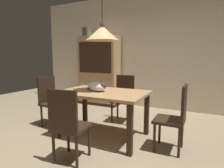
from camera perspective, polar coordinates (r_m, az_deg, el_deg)
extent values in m
plane|color=#998466|center=(2.84, -5.30, -19.03)|extent=(10.00, 10.00, 0.00)
cube|color=beige|center=(4.98, 10.91, 9.73)|extent=(6.40, 0.10, 2.90)
cube|color=tan|center=(3.03, -2.84, -2.64)|extent=(1.40, 0.90, 0.04)
cube|color=black|center=(3.17, -16.33, -9.47)|extent=(0.07, 0.07, 0.71)
cube|color=black|center=(2.54, 5.41, -13.64)|extent=(0.07, 0.07, 0.71)
cube|color=black|center=(3.75, -8.20, -6.48)|extent=(0.07, 0.07, 0.71)
cube|color=black|center=(3.24, 10.43, -8.90)|extent=(0.07, 0.07, 0.71)
cube|color=black|center=(3.71, -17.20, -5.75)|extent=(0.44, 0.44, 0.04)
cube|color=black|center=(3.79, -19.15, -1.52)|extent=(0.07, 0.38, 0.48)
cylinder|color=black|center=(3.55, -17.29, -10.14)|extent=(0.04, 0.04, 0.41)
cylinder|color=black|center=(3.76, -13.57, -8.99)|extent=(0.04, 0.04, 0.41)
cylinder|color=black|center=(3.79, -20.51, -9.14)|extent=(0.04, 0.04, 0.41)
cylinder|color=black|center=(3.98, -16.85, -8.14)|extent=(0.04, 0.04, 0.41)
cube|color=black|center=(2.76, 16.92, -10.46)|extent=(0.40, 0.40, 0.04)
cube|color=black|center=(2.67, 20.97, -5.49)|extent=(0.04, 0.38, 0.48)
cylinder|color=black|center=(3.01, 14.19, -13.32)|extent=(0.04, 0.04, 0.41)
cylinder|color=black|center=(2.73, 12.69, -15.64)|extent=(0.04, 0.04, 0.41)
cylinder|color=black|center=(2.97, 20.41, -13.92)|extent=(0.04, 0.04, 0.41)
cylinder|color=black|center=(2.68, 19.63, -16.37)|extent=(0.04, 0.04, 0.41)
cube|color=black|center=(3.79, 3.12, -5.09)|extent=(0.43, 0.43, 0.04)
cube|color=black|center=(3.91, 4.02, -0.82)|extent=(0.38, 0.06, 0.48)
cylinder|color=black|center=(3.76, -0.05, -8.74)|extent=(0.04, 0.04, 0.41)
cylinder|color=black|center=(3.66, 4.65, -9.26)|extent=(0.04, 0.04, 0.41)
cylinder|color=black|center=(4.05, 1.69, -7.53)|extent=(0.04, 0.04, 0.41)
cylinder|color=black|center=(3.95, 6.08, -7.96)|extent=(0.04, 0.04, 0.41)
cube|color=black|center=(2.46, -12.12, -12.58)|extent=(0.44, 0.44, 0.04)
cube|color=black|center=(2.24, -14.77, -7.77)|extent=(0.38, 0.08, 0.48)
cylinder|color=black|center=(2.61, -6.91, -16.64)|extent=(0.04, 0.04, 0.41)
cylinder|color=black|center=(2.75, -13.08, -15.39)|extent=(0.04, 0.04, 0.41)
cylinder|color=black|center=(2.35, -10.63, -19.56)|extent=(0.04, 0.04, 0.41)
cylinder|color=black|center=(2.52, -17.24, -17.88)|extent=(0.04, 0.04, 0.41)
ellipsoid|color=silver|center=(3.05, -4.64, -0.78)|extent=(0.38, 0.29, 0.15)
sphere|color=#333338|center=(2.96, -2.73, -0.51)|extent=(0.11, 0.11, 0.11)
cylinder|color=#333338|center=(3.17, -5.92, -1.37)|extent=(0.18, 0.04, 0.04)
cone|color=#E0A86B|center=(3.00, -2.97, 15.11)|extent=(0.52, 0.52, 0.22)
cylinder|color=#513D23|center=(3.02, -2.98, 17.56)|extent=(0.08, 0.08, 0.04)
cube|color=tan|center=(5.18, -3.92, 3.97)|extent=(1.10, 0.44, 1.85)
cube|color=black|center=(4.98, -5.27, 8.05)|extent=(0.97, 0.01, 0.81)
cube|color=black|center=(5.32, -3.83, -5.58)|extent=(1.12, 0.45, 0.08)
cube|color=#384C93|center=(5.44, -8.01, 15.13)|extent=(0.06, 0.24, 0.24)
cube|color=#B73833|center=(5.41, -7.44, 15.40)|extent=(0.04, 0.22, 0.28)
cube|color=#427A4C|center=(5.38, -6.99, 15.34)|extent=(0.03, 0.20, 0.26)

